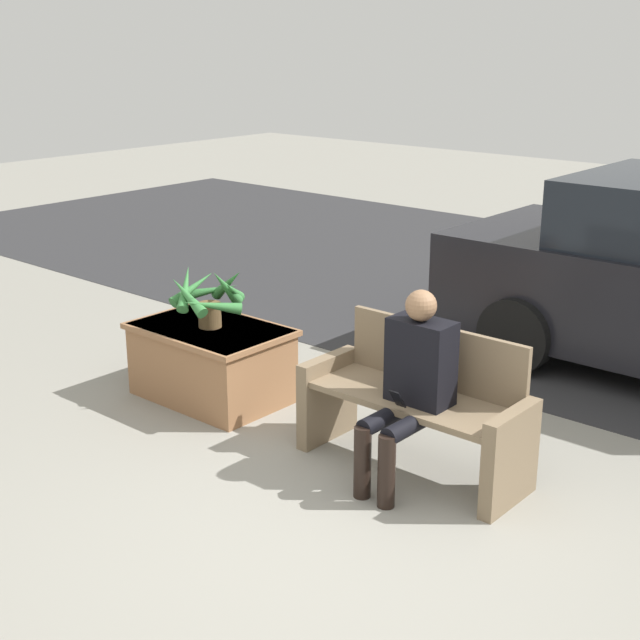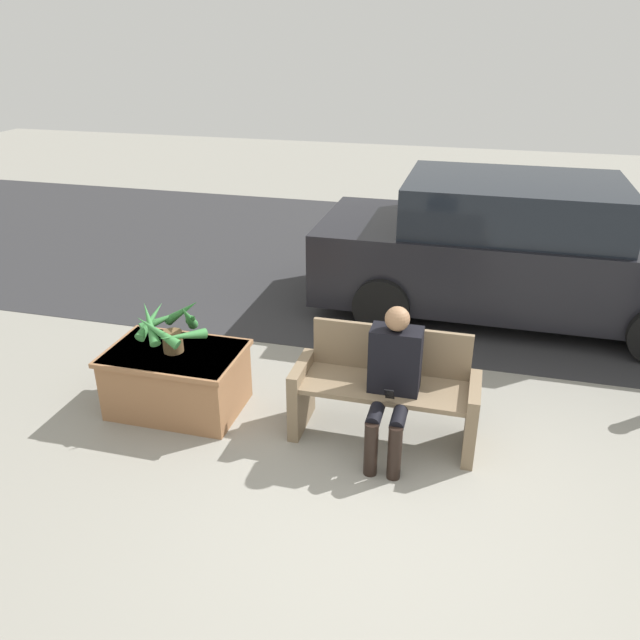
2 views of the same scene
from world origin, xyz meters
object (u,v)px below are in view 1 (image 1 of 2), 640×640
Objects in this scene: potted_plant at (210,295)px; planter_box at (212,360)px; bench at (417,405)px; person_seated at (411,379)px.

planter_box is at bearing -95.59° from potted_plant.
bench is 1.22× the size of person_seated.
planter_box is 0.50m from potted_plant.
person_seated is 1.89m from potted_plant.
person_seated reaches higher than potted_plant.
person_seated is at bearing -3.53° from potted_plant.
person_seated is 1.86× the size of potted_plant.
person_seated is at bearing -67.66° from bench.
potted_plant is at bearing 84.41° from planter_box.
bench is at bearing 2.16° from potted_plant.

